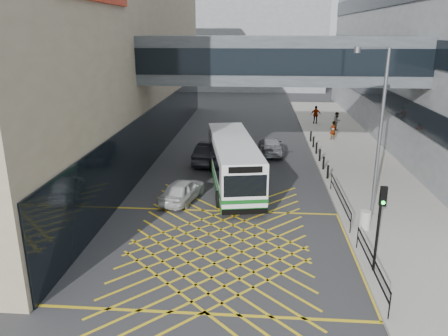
% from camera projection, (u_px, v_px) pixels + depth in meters
% --- Properties ---
extents(ground, '(120.00, 120.00, 0.00)m').
position_uv_depth(ground, '(217.00, 251.00, 19.29)').
color(ground, '#333335').
extents(building_whsmith, '(24.17, 42.00, 16.00)m').
position_uv_depth(building_whsmith, '(3.00, 49.00, 33.46)').
color(building_whsmith, gray).
rests_on(building_whsmith, ground).
extents(building_far, '(28.00, 16.00, 18.00)m').
position_uv_depth(building_far, '(239.00, 33.00, 73.78)').
color(building_far, gray).
rests_on(building_far, ground).
extents(skybridge, '(20.00, 4.10, 3.00)m').
position_uv_depth(skybridge, '(280.00, 60.00, 28.22)').
color(skybridge, '#43484D').
rests_on(skybridge, ground).
extents(pavement, '(6.00, 54.00, 0.16)m').
position_uv_depth(pavement, '(355.00, 159.00, 32.84)').
color(pavement, gray).
rests_on(pavement, ground).
extents(box_junction, '(12.00, 9.00, 0.01)m').
position_uv_depth(box_junction, '(217.00, 251.00, 19.29)').
color(box_junction, gold).
rests_on(box_junction, ground).
extents(bus, '(4.23, 10.83, 2.96)m').
position_uv_depth(bus, '(233.00, 161.00, 27.06)').
color(bus, silver).
rests_on(bus, ground).
extents(car_white, '(2.65, 4.44, 1.32)m').
position_uv_depth(car_white, '(182.00, 190.00, 24.81)').
color(car_white, '#B9B9BB').
rests_on(car_white, ground).
extents(car_dark, '(2.66, 5.27, 1.58)m').
position_uv_depth(car_dark, '(211.00, 152.00, 31.99)').
color(car_dark, black).
rests_on(car_dark, ground).
extents(car_silver, '(2.16, 4.50, 1.36)m').
position_uv_depth(car_silver, '(270.00, 145.00, 34.36)').
color(car_silver, gray).
rests_on(car_silver, ground).
extents(traffic_light, '(0.25, 0.41, 3.63)m').
position_uv_depth(traffic_light, '(380.00, 217.00, 16.64)').
color(traffic_light, black).
rests_on(traffic_light, pavement).
extents(street_lamp, '(1.87, 0.87, 8.45)m').
position_uv_depth(street_lamp, '(378.00, 124.00, 21.26)').
color(street_lamp, slate).
rests_on(street_lamp, pavement).
extents(litter_bin, '(0.52, 0.52, 0.91)m').
position_uv_depth(litter_bin, '(365.00, 220.00, 20.98)').
color(litter_bin, '#ADA89E').
rests_on(litter_bin, pavement).
extents(kerb_railings, '(0.05, 12.54, 1.00)m').
position_uv_depth(kerb_railings, '(352.00, 221.00, 20.25)').
color(kerb_railings, black).
rests_on(kerb_railings, pavement).
extents(bollards, '(0.14, 10.14, 0.90)m').
position_uv_depth(bollards, '(318.00, 152.00, 32.89)').
color(bollards, black).
rests_on(bollards, pavement).
extents(pedestrian_a, '(0.77, 0.69, 1.59)m').
position_uv_depth(pedestrian_a, '(333.00, 130.00, 38.26)').
color(pedestrian_a, gray).
rests_on(pedestrian_a, pavement).
extents(pedestrian_b, '(1.00, 0.92, 1.78)m').
position_uv_depth(pedestrian_b, '(337.00, 121.00, 41.59)').
color(pedestrian_b, gray).
rests_on(pedestrian_b, pavement).
extents(pedestrian_c, '(1.08, 0.53, 1.83)m').
position_uv_depth(pedestrian_c, '(316.00, 115.00, 44.78)').
color(pedestrian_c, gray).
rests_on(pedestrian_c, pavement).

